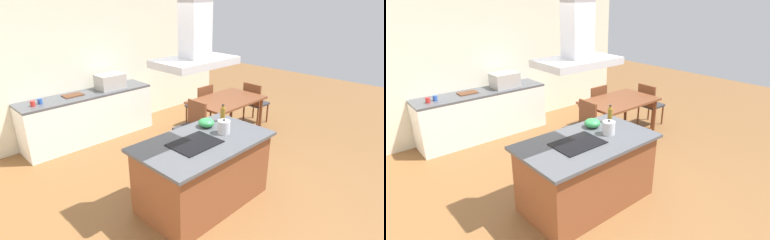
% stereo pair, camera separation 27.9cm
% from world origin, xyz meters
% --- Properties ---
extents(ground, '(16.00, 16.00, 0.00)m').
position_xyz_m(ground, '(0.00, 1.50, 0.00)').
color(ground, brown).
extents(wall_back, '(7.20, 0.10, 2.70)m').
position_xyz_m(wall_back, '(0.00, 3.25, 1.35)').
color(wall_back, silver).
rests_on(wall_back, ground).
extents(kitchen_island, '(1.73, 1.01, 0.90)m').
position_xyz_m(kitchen_island, '(0.00, 0.00, 0.45)').
color(kitchen_island, brown).
rests_on(kitchen_island, ground).
extents(cooktop, '(0.60, 0.44, 0.01)m').
position_xyz_m(cooktop, '(-0.16, 0.00, 0.91)').
color(cooktop, black).
rests_on(cooktop, kitchen_island).
extents(tea_kettle, '(0.21, 0.16, 0.20)m').
position_xyz_m(tea_kettle, '(0.34, -0.04, 0.99)').
color(tea_kettle, silver).
rests_on(tea_kettle, kitchen_island).
extents(olive_oil_bottle, '(0.07, 0.07, 0.25)m').
position_xyz_m(olive_oil_bottle, '(0.66, 0.25, 1.00)').
color(olive_oil_bottle, olive).
rests_on(olive_oil_bottle, kitchen_island).
extents(mixing_bowl, '(0.22, 0.22, 0.12)m').
position_xyz_m(mixing_bowl, '(0.33, 0.27, 0.96)').
color(mixing_bowl, '#33934C').
rests_on(mixing_bowl, kitchen_island).
extents(back_counter, '(2.43, 0.62, 0.90)m').
position_xyz_m(back_counter, '(-0.08, 2.88, 0.45)').
color(back_counter, white).
rests_on(back_counter, ground).
extents(countertop_microwave, '(0.50, 0.38, 0.28)m').
position_xyz_m(countertop_microwave, '(0.42, 2.88, 1.04)').
color(countertop_microwave, '#B2AFAA').
rests_on(countertop_microwave, back_counter).
extents(coffee_mug_red, '(0.08, 0.08, 0.09)m').
position_xyz_m(coffee_mug_red, '(-1.04, 2.82, 0.95)').
color(coffee_mug_red, red).
rests_on(coffee_mug_red, back_counter).
extents(coffee_mug_blue, '(0.08, 0.08, 0.09)m').
position_xyz_m(coffee_mug_blue, '(-0.91, 2.86, 0.95)').
color(coffee_mug_blue, '#2D56B2').
rests_on(coffee_mug_blue, back_counter).
extents(cutting_board, '(0.34, 0.24, 0.02)m').
position_xyz_m(cutting_board, '(-0.32, 2.93, 0.91)').
color(cutting_board, '#59331E').
rests_on(cutting_board, back_counter).
extents(dining_table, '(1.40, 0.90, 0.75)m').
position_xyz_m(dining_table, '(1.87, 1.17, 0.67)').
color(dining_table, brown).
rests_on(dining_table, ground).
extents(chair_at_right_end, '(0.42, 0.42, 0.89)m').
position_xyz_m(chair_at_right_end, '(2.79, 1.17, 0.51)').
color(chair_at_right_end, '#333338').
rests_on(chair_at_right_end, ground).
extents(chair_at_left_end, '(0.42, 0.42, 0.89)m').
position_xyz_m(chair_at_left_end, '(0.96, 1.17, 0.51)').
color(chair_at_left_end, '#333338').
rests_on(chair_at_left_end, ground).
extents(chair_facing_back_wall, '(0.42, 0.42, 0.89)m').
position_xyz_m(chair_facing_back_wall, '(1.87, 1.83, 0.51)').
color(chair_facing_back_wall, '#333338').
rests_on(chair_facing_back_wall, ground).
extents(range_hood, '(0.90, 0.55, 0.78)m').
position_xyz_m(range_hood, '(-0.16, 0.00, 2.10)').
color(range_hood, '#ADADB2').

